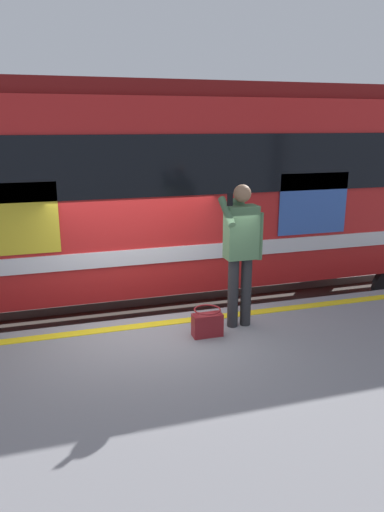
{
  "coord_description": "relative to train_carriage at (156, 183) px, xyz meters",
  "views": [
    {
      "loc": [
        1.18,
        6.04,
        3.58
      ],
      "look_at": [
        -0.54,
        0.3,
        1.91
      ],
      "focal_mm": 33.52,
      "sensor_mm": 36.0,
      "label": 1
    }
  ],
  "objects": [
    {
      "name": "passenger",
      "position": [
        -0.45,
        2.89,
        -0.45
      ],
      "size": [
        0.57,
        0.55,
        1.85
      ],
      "color": "#262628",
      "rests_on": "platform"
    },
    {
      "name": "track_rail_far",
      "position": [
        0.64,
        -0.72,
        -2.48
      ],
      "size": [
        22.84,
        0.08,
        0.16
      ],
      "primitive_type": "cube",
      "color": "slate",
      "rests_on": "ground"
    },
    {
      "name": "platform",
      "position": [
        0.64,
        4.84,
        -2.05
      ],
      "size": [
        17.57,
        5.17,
        1.01
      ],
      "primitive_type": "cube",
      "color": "gray",
      "rests_on": "ground"
    },
    {
      "name": "handbag",
      "position": [
        0.06,
        3.08,
        -1.38
      ],
      "size": [
        0.37,
        0.34,
        0.36
      ],
      "color": "maroon",
      "rests_on": "platform"
    },
    {
      "name": "train_carriage",
      "position": [
        0.0,
        0.0,
        0.0
      ],
      "size": [
        13.34,
        2.8,
        4.04
      ],
      "color": "red",
      "rests_on": "ground"
    },
    {
      "name": "track_rail_near",
      "position": [
        0.64,
        0.71,
        -2.48
      ],
      "size": [
        22.84,
        0.08,
        0.16
      ],
      "primitive_type": "cube",
      "color": "slate",
      "rests_on": "ground"
    },
    {
      "name": "ground_plane",
      "position": [
        0.64,
        2.26,
        -2.56
      ],
      "size": [
        26.36,
        26.36,
        0.0
      ],
      "primitive_type": "plane",
      "color": "#4C4742"
    },
    {
      "name": "safety_line",
      "position": [
        0.64,
        2.56,
        -1.54
      ],
      "size": [
        17.22,
        0.16,
        0.01
      ],
      "primitive_type": "cube",
      "color": "yellow",
      "rests_on": "platform"
    }
  ]
}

